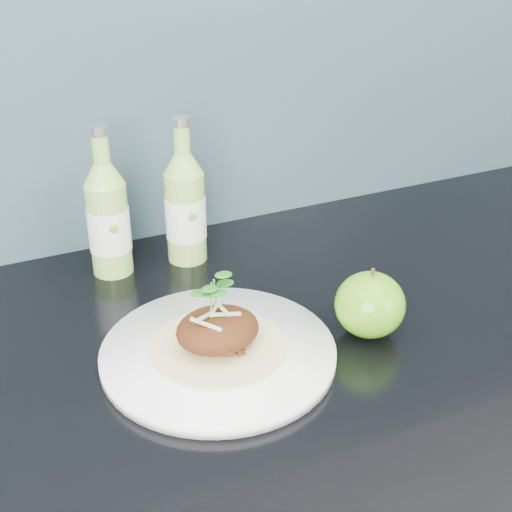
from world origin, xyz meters
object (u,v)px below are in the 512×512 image
(dinner_plate, at_px, (218,353))
(cider_bottle_left, at_px, (108,219))
(cider_bottle_right, at_px, (185,208))
(green_apple, at_px, (370,305))

(dinner_plate, relative_size, cider_bottle_left, 1.68)
(cider_bottle_left, xyz_separation_m, cider_bottle_right, (0.12, -0.01, 0.00))
(dinner_plate, bearing_deg, cider_bottle_left, 102.53)
(cider_bottle_left, bearing_deg, cider_bottle_right, -7.48)
(green_apple, distance_m, cider_bottle_right, 0.34)
(dinner_plate, distance_m, green_apple, 0.21)
(dinner_plate, relative_size, cider_bottle_right, 1.68)
(dinner_plate, bearing_deg, cider_bottle_right, 78.15)
(green_apple, distance_m, cider_bottle_left, 0.41)
(green_apple, height_order, cider_bottle_left, cider_bottle_left)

